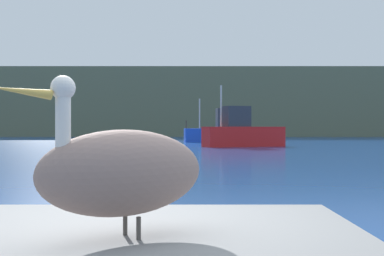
% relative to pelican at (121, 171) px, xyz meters
% --- Properties ---
extents(hillside_backdrop, '(140.00, 13.48, 9.35)m').
position_rel_pelican_xyz_m(hillside_backdrop, '(0.17, 69.16, 3.63)').
color(hillside_backdrop, '#5B664C').
rests_on(hillside_backdrop, ground).
extents(pelican, '(1.29, 1.09, 1.02)m').
position_rel_pelican_xyz_m(pelican, '(0.00, 0.00, 0.00)').
color(pelican, gray).
rests_on(pelican, pier_dock).
extents(fishing_boat_red, '(5.69, 3.32, 4.06)m').
position_rel_pelican_xyz_m(fishing_boat_red, '(3.79, 30.10, -0.09)').
color(fishing_boat_red, red).
rests_on(fishing_boat_red, ground).
extents(fishing_boat_blue, '(6.79, 2.77, 3.82)m').
position_rel_pelican_xyz_m(fishing_boat_blue, '(3.18, 40.89, -0.12)').
color(fishing_boat_blue, blue).
rests_on(fishing_boat_blue, ground).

